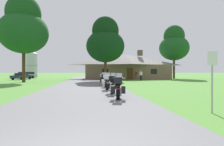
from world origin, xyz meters
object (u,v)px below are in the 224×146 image
tree_right_of_lodge (174,45)px  bystander_white_shirt_beside_signpost (141,75)px  parked_silver_suv_far_left (26,75)px  tree_by_lodge_front (105,42)px  bystander_red_shirt_near_lodge (136,75)px  tree_left_near (24,27)px  motorcycle_silver_nearest_to_camera (118,88)px  motorcycle_blue_third_in_row (108,82)px  metal_signpost_roadside (212,74)px  motorcycle_orange_farthest_in_row (102,79)px  motorcycle_yellow_fourth_in_row (106,81)px  motorcycle_yellow_fifth_in_row (104,80)px  motorcycle_black_second_in_row (113,85)px  parked_navy_sedan_far_left (22,76)px  metal_silo_distant (32,64)px

tree_right_of_lodge → bystander_white_shirt_beside_signpost: bearing=-141.3°
parked_silver_suv_far_left → tree_by_lodge_front: bearing=-146.8°
bystander_red_shirt_near_lodge → tree_left_near: size_ratio=0.14×
motorcycle_silver_nearest_to_camera → tree_left_near: tree_left_near is taller
motorcycle_blue_third_in_row → metal_signpost_roadside: bearing=-62.7°
metal_signpost_roadside → parked_silver_suv_far_left: size_ratio=0.43×
motorcycle_orange_farthest_in_row → parked_silver_suv_far_left: (-15.33, 21.41, 0.16)m
motorcycle_orange_farthest_in_row → motorcycle_yellow_fourth_in_row: bearing=-81.4°
motorcycle_yellow_fifth_in_row → tree_by_lodge_front: bearing=93.2°
motorcycle_black_second_in_row → tree_right_of_lodge: size_ratio=0.18×
motorcycle_black_second_in_row → parked_navy_sedan_far_left: (-13.80, 24.84, 0.03)m
bystander_white_shirt_beside_signpost → tree_left_near: 19.09m
motorcycle_silver_nearest_to_camera → parked_navy_sedan_far_left: (-13.79, 27.33, 0.03)m
bystander_white_shirt_beside_signpost → metal_signpost_roadside: (-4.45, -25.26, 0.42)m
tree_by_lodge_front → parked_navy_sedan_far_left: bearing=153.8°
bystander_red_shirt_near_lodge → parked_silver_suv_far_left: bearing=-76.6°
motorcycle_yellow_fourth_in_row → parked_navy_sedan_far_left: bearing=135.3°
motorcycle_yellow_fourth_in_row → motorcycle_black_second_in_row: bearing=-80.7°
metal_silo_distant → motorcycle_silver_nearest_to_camera: bearing=-68.9°
motorcycle_orange_farthest_in_row → bystander_white_shirt_beside_signpost: bearing=59.6°
motorcycle_orange_farthest_in_row → tree_by_lodge_front: (0.97, 7.04, 5.50)m
motorcycle_blue_third_in_row → parked_navy_sedan_far_left: (-13.73, 22.22, 0.03)m
tree_by_lodge_front → parked_silver_suv_far_left: 22.37m
metal_signpost_roadside → tree_right_of_lodge: bearing=67.3°
tree_right_of_lodge → tree_left_near: (-26.68, -11.37, 0.30)m
motorcycle_blue_third_in_row → bystander_white_shirt_beside_signpost: bystander_white_shirt_beside_signpost is taller
parked_silver_suv_far_left → motorcycle_silver_nearest_to_camera: bearing=-171.5°
motorcycle_blue_third_in_row → motorcycle_orange_farthest_in_row: (0.15, 7.88, 0.01)m
parked_silver_suv_far_left → motorcycle_yellow_fourth_in_row: bearing=-165.5°
tree_by_lodge_front → bystander_red_shirt_near_lodge: bearing=33.3°
parked_navy_sedan_far_left → parked_silver_suv_far_left: bearing=114.7°
motorcycle_black_second_in_row → metal_signpost_roadside: bearing=-56.3°
bystander_white_shirt_beside_signpost → tree_right_of_lodge: size_ratio=0.15×
motorcycle_yellow_fifth_in_row → tree_right_of_lodge: tree_right_of_lodge is taller
motorcycle_yellow_fifth_in_row → motorcycle_yellow_fourth_in_row: bearing=-80.5°
parked_silver_suv_far_left → tree_left_near: bearing=-179.0°
metal_signpost_roadside → parked_silver_suv_far_left: bearing=115.3°
metal_signpost_roadside → motorcycle_black_second_in_row: bearing=113.9°
metal_signpost_roadside → parked_silver_suv_far_left: metal_signpost_roadside is taller
motorcycle_silver_nearest_to_camera → parked_silver_suv_far_left: size_ratio=0.42×
motorcycle_blue_third_in_row → metal_signpost_roadside: (2.78, -8.72, 0.74)m
metal_signpost_roadside → tree_by_lodge_front: tree_by_lodge_front is taller
motorcycle_silver_nearest_to_camera → metal_signpost_roadside: (2.71, -3.60, 0.74)m
motorcycle_orange_farthest_in_row → parked_silver_suv_far_left: 26.33m
tree_right_of_lodge → motorcycle_orange_farthest_in_row: bearing=-135.5°
bystander_white_shirt_beside_signpost → motorcycle_silver_nearest_to_camera: bearing=49.8°
motorcycle_silver_nearest_to_camera → motorcycle_yellow_fifth_in_row: size_ratio=1.00×
metal_signpost_roadside → tree_by_lodge_front: 24.18m
motorcycle_silver_nearest_to_camera → tree_by_lodge_front: 20.81m
motorcycle_yellow_fifth_in_row → motorcycle_orange_farthest_in_row: size_ratio=1.00×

